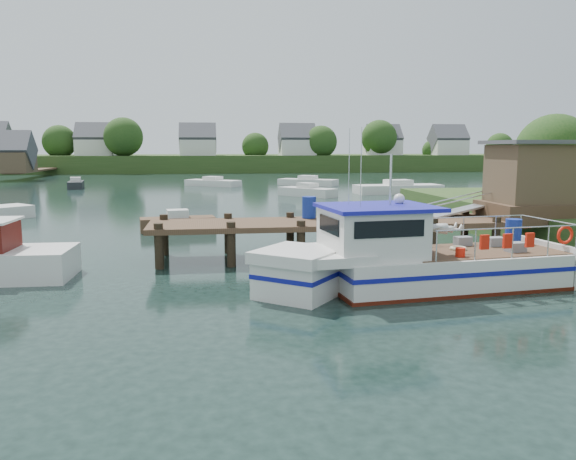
{
  "coord_description": "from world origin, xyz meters",
  "views": [
    {
      "loc": [
        -3.86,
        -20.91,
        4.18
      ],
      "look_at": [
        -1.0,
        -1.5,
        1.3
      ],
      "focal_mm": 35.0,
      "sensor_mm": 36.0,
      "label": 1
    }
  ],
  "objects": [
    {
      "name": "ground_plane",
      "position": [
        0.0,
        0.0,
        0.0
      ],
      "size": [
        160.0,
        160.0,
        0.0
      ],
      "primitive_type": "plane",
      "color": "black"
    },
    {
      "name": "dock",
      "position": [
        6.51,
        0.01,
        2.24
      ],
      "size": [
        16.6,
        3.0,
        4.78
      ],
      "color": "#4B3423",
      "rests_on": "ground"
    },
    {
      "name": "moored_far",
      "position": [
        7.51,
        41.07,
        0.41
      ],
      "size": [
        6.71,
        5.44,
        1.11
      ],
      "rotation": [
        0.0,
        0.0,
        -0.32
      ],
      "color": "silver",
      "rests_on": "ground"
    },
    {
      "name": "moored_c",
      "position": [
        13.77,
        28.94,
        0.47
      ],
      "size": [
        8.17,
        3.3,
        1.26
      ],
      "rotation": [
        0.0,
        0.0,
        -0.1
      ],
      "color": "silver",
      "rests_on": "ground"
    },
    {
      "name": "moored_d",
      "position": [
        -3.05,
        41.6,
        0.39
      ],
      "size": [
        6.29,
        5.43,
        1.06
      ],
      "rotation": [
        0.0,
        0.0,
        0.41
      ],
      "color": "silver",
      "rests_on": "ground"
    },
    {
      "name": "moored_rowboat",
      "position": [
        -5.29,
        7.84,
        0.4
      ],
      "size": [
        3.86,
        1.79,
        1.08
      ],
      "rotation": [
        0.0,
        0.0,
        -0.38
      ],
      "color": "#4B3423",
      "rests_on": "ground"
    },
    {
      "name": "far_shore",
      "position": [
        0.01,
        82.37,
        2.1
      ],
      "size": [
        140.0,
        42.55,
        9.22
      ],
      "color": "#314A1E",
      "rests_on": "ground"
    },
    {
      "name": "moored_e",
      "position": [
        -17.25,
        40.27,
        0.43
      ],
      "size": [
        2.0,
        4.33,
        1.15
      ],
      "rotation": [
        0.0,
        0.0,
        0.32
      ],
      "color": "black",
      "rests_on": "ground"
    },
    {
      "name": "moored_b",
      "position": [
        4.89,
        26.98,
        0.44
      ],
      "size": [
        4.81,
        5.23,
        1.18
      ],
      "rotation": [
        0.0,
        0.0,
        -0.26
      ],
      "color": "silver",
      "rests_on": "ground"
    },
    {
      "name": "lobster_boat",
      "position": [
        2.08,
        -5.3,
        0.86
      ],
      "size": [
        10.03,
        3.77,
        4.76
      ],
      "rotation": [
        0.0,
        0.0,
        0.11
      ],
      "color": "silver",
      "rests_on": "ground"
    }
  ]
}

